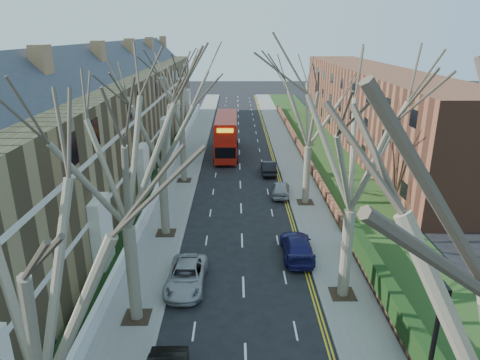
{
  "coord_description": "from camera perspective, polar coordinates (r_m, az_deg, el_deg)",
  "views": [
    {
      "loc": [
        -0.41,
        -13.03,
        14.47
      ],
      "look_at": [
        -0.11,
        18.67,
        3.39
      ],
      "focal_mm": 32.0,
      "sensor_mm": 36.0,
      "label": 1
    }
  ],
  "objects": [
    {
      "name": "pavement_left",
      "position": [
        54.28,
        -6.44,
        3.74
      ],
      "size": [
        3.0,
        102.0,
        0.12
      ],
      "primitive_type": "cube",
      "color": "slate",
      "rests_on": "ground"
    },
    {
      "name": "grass_verge_right",
      "position": [
        55.06,
        10.93,
        3.83
      ],
      "size": [
        6.0,
        102.0,
        0.06
      ],
      "color": "#203E16",
      "rests_on": "ground"
    },
    {
      "name": "tree_left_near",
      "position": [
        11.85,
        -27.52,
        -11.06
      ],
      "size": [
        9.8,
        9.8,
        13.73
      ],
      "color": "brown",
      "rests_on": "ground"
    },
    {
      "name": "tree_right_far",
      "position": [
        35.95,
        9.42,
        10.64
      ],
      "size": [
        10.15,
        10.15,
        14.22
      ],
      "color": "brown",
      "rests_on": "ground"
    },
    {
      "name": "double_decker_bus",
      "position": [
        52.41,
        -1.83,
        5.83
      ],
      "size": [
        2.86,
        11.24,
        4.69
      ],
      "rotation": [
        0.0,
        0.0,
        3.14
      ],
      "color": "#A7160B",
      "rests_on": "ground"
    },
    {
      "name": "tree_left_dist",
      "position": [
        41.66,
        -8.01,
        12.3
      ],
      "size": [
        10.5,
        10.5,
        14.71
      ],
      "color": "brown",
      "rests_on": "ground"
    },
    {
      "name": "tree_right_mid",
      "position": [
        22.45,
        15.36,
        5.92
      ],
      "size": [
        10.5,
        10.5,
        14.71
      ],
      "color": "brown",
      "rests_on": "ground"
    },
    {
      "name": "wall_hedge_right",
      "position": [
        21.68,
        23.12,
        -20.58
      ],
      "size": [
        0.7,
        24.0,
        1.8
      ],
      "color": "brown",
      "rests_on": "ground"
    },
    {
      "name": "tree_left_mid",
      "position": [
        20.36,
        -15.63,
        4.57
      ],
      "size": [
        10.5,
        10.5,
        14.71
      ],
      "color": "brown",
      "rests_on": "ground"
    },
    {
      "name": "front_wall_left",
      "position": [
        46.73,
        -9.43,
        1.75
      ],
      "size": [
        0.3,
        78.0,
        1.0
      ],
      "color": "white",
      "rests_on": "ground"
    },
    {
      "name": "pavement_right",
      "position": [
        54.37,
        6.27,
        3.77
      ],
      "size": [
        3.0,
        102.0,
        0.12
      ],
      "primitive_type": "cube",
      "color": "slate",
      "rests_on": "ground"
    },
    {
      "name": "terrace_left",
      "position": [
        46.84,
        -17.09,
        7.41
      ],
      "size": [
        9.7,
        78.0,
        13.6
      ],
      "color": "olive",
      "rests_on": "ground"
    },
    {
      "name": "car_right_far",
      "position": [
        45.73,
        3.82,
        1.68
      ],
      "size": [
        1.49,
        4.21,
        1.39
      ],
      "primitive_type": "imported",
      "rotation": [
        0.0,
        0.0,
        3.15
      ],
      "color": "black",
      "rests_on": "ground"
    },
    {
      "name": "car_right_near",
      "position": [
        29.45,
        7.6,
        -8.77
      ],
      "size": [
        2.09,
        4.97,
        1.43
      ],
      "primitive_type": "imported",
      "rotation": [
        0.0,
        0.0,
        3.13
      ],
      "color": "#191855",
      "rests_on": "ground"
    },
    {
      "name": "flats_right",
      "position": [
        59.58,
        17.16,
        9.25
      ],
      "size": [
        13.97,
        54.0,
        10.0
      ],
      "color": "brown",
      "rests_on": "ground"
    },
    {
      "name": "tree_left_far",
      "position": [
        29.97,
        -10.82,
        8.87
      ],
      "size": [
        10.15,
        10.15,
        14.22
      ],
      "color": "brown",
      "rests_on": "ground"
    },
    {
      "name": "car_left_far",
      "position": [
        26.26,
        -7.18,
        -12.62
      ],
      "size": [
        2.39,
        4.91,
        1.34
      ],
      "primitive_type": "imported",
      "rotation": [
        0.0,
        0.0,
        -0.03
      ],
      "color": "#9A9A9F",
      "rests_on": "ground"
    },
    {
      "name": "car_right_mid",
      "position": [
        39.69,
        5.44,
        -1.17
      ],
      "size": [
        2.04,
        4.11,
        1.35
      ],
      "primitive_type": "imported",
      "rotation": [
        0.0,
        0.0,
        3.03
      ],
      "color": "#94969C",
      "rests_on": "ground"
    }
  ]
}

